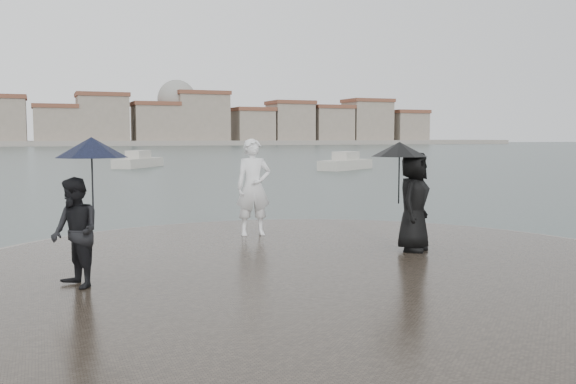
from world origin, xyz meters
name	(u,v)px	position (x,y,z in m)	size (l,w,h in m)	color
ground	(453,366)	(0.00, 0.00, 0.00)	(400.00, 400.00, 0.00)	#2B3835
kerb_ring	(318,281)	(0.00, 3.50, 0.16)	(12.50, 12.50, 0.32)	gray
quay_tip	(318,280)	(0.00, 3.50, 0.18)	(11.90, 11.90, 0.36)	#2D261E
statue	(253,187)	(0.12, 7.08, 1.36)	(0.73, 0.48, 2.00)	white
visitor_left	(80,206)	(-3.49, 3.59, 1.46)	(1.15, 1.04, 2.04)	black
visitor_right	(410,189)	(2.15, 4.33, 1.47)	(1.27, 1.11, 1.95)	black
far_skyline	(27,123)	(-6.29, 160.71, 5.61)	(260.00, 20.00, 37.00)	gray
boats	(239,163)	(9.87, 40.35, 0.38)	(18.40, 13.67, 1.50)	#B7B2A5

